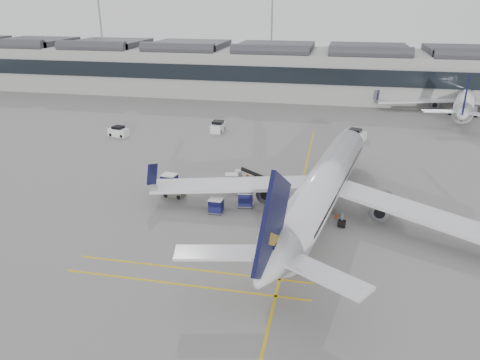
% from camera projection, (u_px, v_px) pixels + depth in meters
% --- Properties ---
extents(ground, '(220.00, 220.00, 0.00)m').
position_uv_depth(ground, '(202.00, 219.00, 52.05)').
color(ground, gray).
rests_on(ground, ground).
extents(terminal, '(200.00, 20.45, 12.40)m').
position_uv_depth(terminal, '(283.00, 70.00, 115.26)').
color(terminal, '#9E9E99').
rests_on(terminal, ground).
extents(light_masts, '(113.00, 0.60, 25.45)m').
position_uv_depth(light_masts, '(284.00, 31.00, 125.33)').
color(light_masts, slate).
rests_on(light_masts, ground).
extents(apron_markings, '(0.25, 60.00, 0.01)m').
position_uv_depth(apron_markings, '(300.00, 192.00, 59.23)').
color(apron_markings, gold).
rests_on(apron_markings, ground).
extents(airliner_main, '(39.52, 43.53, 11.66)m').
position_uv_depth(airliner_main, '(322.00, 187.00, 51.77)').
color(airliner_main, silver).
rests_on(airliner_main, ground).
extents(airliner_far, '(34.32, 37.95, 10.28)m').
position_uv_depth(airliner_far, '(465.00, 100.00, 97.10)').
color(airliner_far, silver).
rests_on(airliner_far, ground).
extents(belt_loader, '(4.48, 1.87, 1.79)m').
position_uv_depth(belt_loader, '(245.00, 177.00, 62.81)').
color(belt_loader, '#B9B6B0').
rests_on(belt_loader, ground).
extents(baggage_cart_a, '(2.00, 1.72, 1.92)m').
position_uv_depth(baggage_cart_a, '(245.00, 198.00, 54.93)').
color(baggage_cart_a, gray).
rests_on(baggage_cart_a, ground).
extents(baggage_cart_b, '(1.69, 1.41, 1.72)m').
position_uv_depth(baggage_cart_b, '(216.00, 206.00, 53.31)').
color(baggage_cart_b, gray).
rests_on(baggage_cart_b, ground).
extents(baggage_cart_c, '(2.03, 1.81, 1.83)m').
position_uv_depth(baggage_cart_c, '(232.00, 180.00, 60.41)').
color(baggage_cart_c, gray).
rests_on(baggage_cart_c, ground).
extents(baggage_cart_d, '(2.18, 1.89, 2.06)m').
position_uv_depth(baggage_cart_d, '(169.00, 181.00, 59.75)').
color(baggage_cart_d, gray).
rests_on(baggage_cart_d, ground).
extents(ramp_agent_a, '(0.80, 0.63, 1.91)m').
position_uv_depth(ramp_agent_a, '(248.00, 181.00, 60.19)').
color(ramp_agent_a, '#DA4E0B').
rests_on(ramp_agent_a, ground).
extents(ramp_agent_b, '(0.96, 0.84, 1.69)m').
position_uv_depth(ramp_agent_b, '(239.00, 195.00, 56.28)').
color(ramp_agent_b, orange).
rests_on(ramp_agent_b, ground).
extents(pushback_tug, '(2.61, 1.80, 1.37)m').
position_uv_depth(pushback_tug, '(175.00, 192.00, 57.83)').
color(pushback_tug, '#4C5043').
rests_on(pushback_tug, ground).
extents(safety_cone_nose, '(0.37, 0.37, 0.51)m').
position_uv_depth(safety_cone_nose, '(320.00, 167.00, 67.11)').
color(safety_cone_nose, '#F24C0A').
rests_on(safety_cone_nose, ground).
extents(safety_cone_engine, '(0.36, 0.36, 0.51)m').
position_uv_depth(safety_cone_engine, '(336.00, 215.00, 52.45)').
color(safety_cone_engine, '#F24C0A').
rests_on(safety_cone_engine, ground).
extents(service_van_left, '(3.79, 2.45, 1.80)m').
position_uv_depth(service_van_left, '(118.00, 132.00, 82.79)').
color(service_van_left, silver).
rests_on(service_van_left, ground).
extents(service_van_mid, '(2.07, 3.91, 1.97)m').
position_uv_depth(service_van_mid, '(218.00, 127.00, 85.50)').
color(service_van_mid, silver).
rests_on(service_van_mid, ground).
extents(service_van_right, '(4.15, 3.00, 1.92)m').
position_uv_depth(service_van_right, '(355.00, 135.00, 80.61)').
color(service_van_right, silver).
rests_on(service_van_right, ground).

